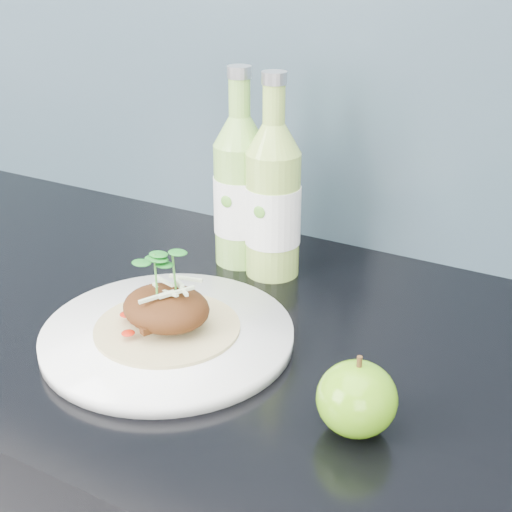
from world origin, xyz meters
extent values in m
cylinder|color=white|center=(-0.04, 1.63, 0.91)|extent=(0.33, 0.33, 0.02)
cylinder|color=tan|center=(-0.04, 1.63, 0.92)|extent=(0.16, 0.16, 0.00)
ellipsoid|color=#50280F|center=(-0.04, 1.63, 0.94)|extent=(0.10, 0.09, 0.05)
ellipsoid|color=#548B0F|center=(0.20, 1.58, 0.94)|extent=(0.09, 0.09, 0.07)
cylinder|color=#472D14|center=(0.20, 1.58, 0.97)|extent=(0.01, 0.00, 0.01)
cylinder|color=#86BF4F|center=(-0.08, 1.85, 0.98)|extent=(0.07, 0.07, 0.17)
cone|color=#86BF4F|center=(-0.08, 1.85, 1.09)|extent=(0.07, 0.07, 0.04)
cylinder|color=#86BF4F|center=(-0.08, 1.85, 1.13)|extent=(0.03, 0.03, 0.05)
cylinder|color=silver|center=(-0.08, 1.85, 1.16)|extent=(0.03, 0.03, 0.02)
cylinder|color=white|center=(-0.08, 1.85, 0.98)|extent=(0.07, 0.07, 0.08)
ellipsoid|color=#59A533|center=(-0.08, 1.82, 1.00)|extent=(0.02, 0.00, 0.02)
cylinder|color=#99BF4F|center=(-0.02, 1.84, 0.98)|extent=(0.09, 0.09, 0.17)
cone|color=#99BF4F|center=(-0.02, 1.84, 1.09)|extent=(0.07, 0.07, 0.04)
cylinder|color=#99BF4F|center=(-0.02, 1.84, 1.13)|extent=(0.03, 0.03, 0.05)
cylinder|color=silver|center=(-0.02, 1.84, 1.16)|extent=(0.03, 0.03, 0.02)
cylinder|color=white|center=(-0.02, 1.84, 0.98)|extent=(0.09, 0.09, 0.08)
ellipsoid|color=#59A533|center=(-0.02, 1.80, 1.00)|extent=(0.02, 0.00, 0.02)
camera|label=1|loc=(0.38, 1.07, 1.32)|focal=50.00mm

